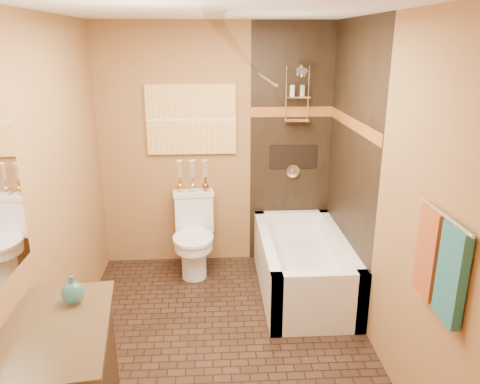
{
  "coord_description": "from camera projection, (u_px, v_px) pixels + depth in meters",
  "views": [
    {
      "loc": [
        -0.04,
        -3.23,
        2.31
      ],
      "look_at": [
        0.18,
        0.4,
        1.13
      ],
      "focal_mm": 35.0,
      "sensor_mm": 36.0,
      "label": 1
    }
  ],
  "objects": [
    {
      "name": "floor",
      "position": [
        221.0,
        340.0,
        3.79
      ],
      "size": [
        3.0,
        3.0,
        0.0
      ],
      "primitive_type": "plane",
      "color": "black",
      "rests_on": "ground"
    },
    {
      "name": "wall_left",
      "position": [
        51.0,
        196.0,
        3.33
      ],
      "size": [
        0.02,
        3.0,
        2.5
      ],
      "primitive_type": "cube",
      "color": "brown",
      "rests_on": "floor"
    },
    {
      "name": "wall_right",
      "position": [
        380.0,
        190.0,
        3.47
      ],
      "size": [
        0.02,
        3.0,
        2.5
      ],
      "primitive_type": "cube",
      "color": "brown",
      "rests_on": "floor"
    },
    {
      "name": "wall_back",
      "position": [
        217.0,
        148.0,
        4.82
      ],
      "size": [
        2.4,
        0.02,
        2.5
      ],
      "primitive_type": "cube",
      "color": "brown",
      "rests_on": "floor"
    },
    {
      "name": "wall_front",
      "position": [
        224.0,
        304.0,
        1.98
      ],
      "size": [
        2.4,
        0.02,
        2.5
      ],
      "primitive_type": "cube",
      "color": "brown",
      "rests_on": "floor"
    },
    {
      "name": "ceiling",
      "position": [
        216.0,
        9.0,
        3.01
      ],
      "size": [
        3.0,
        3.0,
        0.0
      ],
      "primitive_type": "plane",
      "color": "silver",
      "rests_on": "wall_back"
    },
    {
      "name": "alcove_tile_back",
      "position": [
        291.0,
        147.0,
        4.86
      ],
      "size": [
        0.85,
        0.01,
        2.5
      ],
      "primitive_type": "cube",
      "color": "black",
      "rests_on": "wall_back"
    },
    {
      "name": "alcove_tile_right",
      "position": [
        350.0,
        165.0,
        4.18
      ],
      "size": [
        0.01,
        1.5,
        2.5
      ],
      "primitive_type": "cube",
      "color": "black",
      "rests_on": "wall_right"
    },
    {
      "name": "mosaic_band_back",
      "position": [
        292.0,
        112.0,
        4.73
      ],
      "size": [
        0.85,
        0.01,
        0.1
      ],
      "primitive_type": "cube",
      "color": "brown",
      "rests_on": "alcove_tile_back"
    },
    {
      "name": "mosaic_band_right",
      "position": [
        352.0,
        124.0,
        4.06
      ],
      "size": [
        0.01,
        1.5,
        0.1
      ],
      "primitive_type": "cube",
      "color": "brown",
      "rests_on": "alcove_tile_right"
    },
    {
      "name": "alcove_niche",
      "position": [
        293.0,
        157.0,
        4.88
      ],
      "size": [
        0.5,
        0.01,
        0.25
      ],
      "primitive_type": "cube",
      "color": "black",
      "rests_on": "alcove_tile_back"
    },
    {
      "name": "shower_fixtures",
      "position": [
        297.0,
        109.0,
        4.62
      ],
      "size": [
        0.24,
        0.33,
        1.16
      ],
      "color": "silver",
      "rests_on": "floor"
    },
    {
      "name": "curtain_rod",
      "position": [
        264.0,
        77.0,
        3.9
      ],
      "size": [
        0.03,
        1.55,
        0.03
      ],
      "primitive_type": "cylinder",
      "rotation": [
        1.57,
        0.0,
        0.0
      ],
      "color": "silver",
      "rests_on": "wall_back"
    },
    {
      "name": "towel_bar",
      "position": [
        445.0,
        216.0,
        2.41
      ],
      "size": [
        0.02,
        0.55,
        0.02
      ],
      "primitive_type": "cylinder",
      "rotation": [
        1.57,
        0.0,
        0.0
      ],
      "color": "silver",
      "rests_on": "wall_right"
    },
    {
      "name": "towel_teal",
      "position": [
        452.0,
        275.0,
        2.37
      ],
      "size": [
        0.05,
        0.22,
        0.52
      ],
      "primitive_type": "cube",
      "color": "#1C5560",
      "rests_on": "towel_bar"
    },
    {
      "name": "towel_rust",
      "position": [
        429.0,
        253.0,
        2.61
      ],
      "size": [
        0.05,
        0.22,
        0.52
      ],
      "primitive_type": "cube",
      "color": "#983C1B",
      "rests_on": "towel_bar"
    },
    {
      "name": "sunset_painting",
      "position": [
        191.0,
        120.0,
        4.69
      ],
      "size": [
        0.9,
        0.04,
        0.7
      ],
      "primitive_type": "cube",
      "color": "gold",
      "rests_on": "wall_back"
    },
    {
      "name": "bathtub",
      "position": [
        303.0,
        269.0,
        4.47
      ],
      "size": [
        0.8,
        1.5,
        0.55
      ],
      "color": "white",
      "rests_on": "floor"
    },
    {
      "name": "toilet",
      "position": [
        194.0,
        234.0,
        4.79
      ],
      "size": [
        0.43,
        0.63,
        0.82
      ],
      "rotation": [
        0.0,
        0.0,
        0.1
      ],
      "color": "white",
      "rests_on": "floor"
    },
    {
      "name": "teal_bottle",
      "position": [
        72.0,
        290.0,
        2.74
      ],
      "size": [
        0.18,
        0.18,
        0.21
      ],
      "primitive_type": null,
      "rotation": [
        0.0,
        0.0,
        -0.41
      ],
      "color": "#267373",
      "rests_on": "vanity"
    },
    {
      "name": "bud_vases",
      "position": [
        193.0,
        175.0,
        4.78
      ],
      "size": [
        0.33,
        0.07,
        0.32
      ],
      "color": "gold",
      "rests_on": "toilet"
    }
  ]
}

